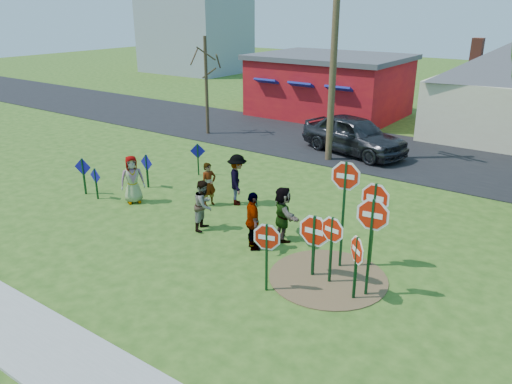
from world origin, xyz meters
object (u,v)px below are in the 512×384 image
Objects in this scene: stop_sign_c at (372,226)px; suv at (354,135)px; person_b at (209,184)px; stop_sign_d at (375,204)px; stop_sign_b at (345,188)px; utility_pole at (334,46)px; person_a at (132,179)px; stop_sign_a at (267,243)px.

suv is (-5.80, 11.57, -0.97)m from stop_sign_c.
stop_sign_d is at bearing -79.55° from person_b.
stop_sign_d is (0.65, 0.55, -0.51)m from stop_sign_b.
stop_sign_c is at bearing -48.32° from stop_sign_b.
stop_sign_d is at bearing -55.73° from utility_pole.
stop_sign_b is at bearing -141.81° from suv.
stop_sign_d reaches higher than person_a.
suv is (-4.59, 10.62, -1.40)m from stop_sign_b.
utility_pole reaches higher than stop_sign_d.
suv is at bearing 73.26° from utility_pole.
stop_sign_c reaches higher than stop_sign_a.
utility_pole is at bearing 178.07° from suv.
stop_sign_a is 13.35m from suv.
stop_sign_a is 7.81m from person_a.
person_b is at bearing 155.24° from stop_sign_c.
utility_pole reaches higher than person_a.
stop_sign_a is at bearing -156.51° from stop_sign_c.
stop_sign_b is 0.59× the size of suv.
stop_sign_c is at bearing 13.49° from stop_sign_a.
stop_sign_b is 0.33× the size of utility_pole.
stop_sign_c reaches higher than suv.
stop_sign_d is (-0.55, 1.50, -0.07)m from stop_sign_c.
stop_sign_b is at bearing 134.95° from stop_sign_c.
person_a is 0.18× the size of utility_pole.
person_b is (-6.00, 1.38, -1.56)m from stop_sign_b.
stop_sign_d is 0.48× the size of suv.
stop_sign_a is 0.37× the size of suv.
stop_sign_a is 1.11× the size of person_a.
stop_sign_c is at bearing -138.58° from suv.
utility_pole is at bearing 124.27° from stop_sign_d.
stop_sign_a reaches higher than person_a.
stop_sign_d is 1.61× the size of person_b.
stop_sign_b is at bearing -139.73° from stop_sign_d.
person_a is at bearing 170.15° from stop_sign_b.
person_b is at bearing -27.05° from person_a.
utility_pole is at bearing 12.49° from person_a.
stop_sign_d is at bearing 30.13° from stop_sign_b.
stop_sign_d is at bearing -137.68° from suv.
suv is at bearing 13.07° from person_a.
person_b is 0.30× the size of suv.
person_a is (-7.48, 2.19, -0.46)m from stop_sign_a.
person_b is (-5.01, 3.61, -0.55)m from stop_sign_a.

